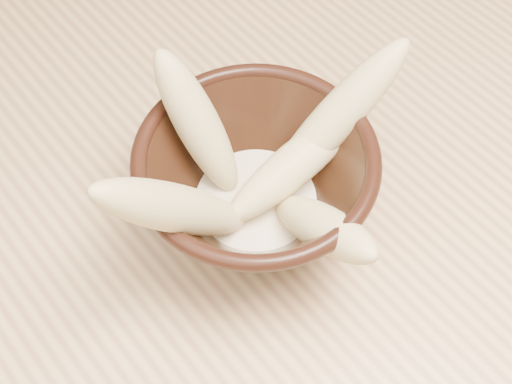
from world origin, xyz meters
The scene contains 8 objects.
table centered at (0.00, 0.00, 0.67)m, with size 1.20×0.80×0.75m.
bowl centered at (0.08, -0.07, 0.81)m, with size 0.18×0.18×0.10m.
milk_puddle centered at (0.08, -0.07, 0.78)m, with size 0.10×0.10×0.01m, color beige.
banana_upright centered at (0.07, -0.02, 0.84)m, with size 0.03×0.03×0.13m, color tan.
banana_left centered at (0.01, -0.07, 0.85)m, with size 0.03×0.03×0.16m, color tan.
banana_right centered at (0.16, -0.07, 0.84)m, with size 0.03×0.03×0.15m, color tan.
banana_across centered at (0.12, -0.08, 0.81)m, with size 0.03×0.03×0.13m, color tan.
banana_front centered at (0.09, -0.13, 0.82)m, with size 0.03×0.03×0.12m, color tan.
Camera 1 is at (-0.10, -0.30, 1.25)m, focal length 50.00 mm.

